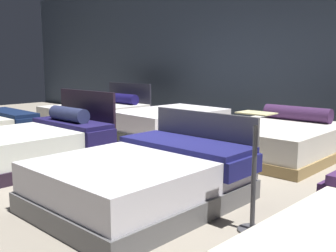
% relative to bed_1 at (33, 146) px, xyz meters
% --- Properties ---
extents(ground_plane, '(18.00, 18.00, 0.02)m').
position_rel_bed_1_xyz_m(ground_plane, '(1.12, 1.37, -0.28)').
color(ground_plane, gray).
extents(showroom_back_wall, '(18.00, 0.06, 3.50)m').
position_rel_bed_1_xyz_m(showroom_back_wall, '(1.12, 4.61, 1.48)').
color(showroom_back_wall, '#333D4C').
rests_on(showroom_back_wall, ground_plane).
extents(bed_1, '(1.51, 2.00, 0.98)m').
position_rel_bed_1_xyz_m(bed_1, '(0.00, 0.00, 0.00)').
color(bed_1, black).
rests_on(bed_1, ground_plane).
extents(bed_2, '(1.58, 2.01, 0.85)m').
position_rel_bed_1_xyz_m(bed_2, '(2.25, 0.03, -0.01)').
color(bed_2, '#58585A').
rests_on(bed_2, ground_plane).
extents(bed_4, '(1.63, 2.10, 0.91)m').
position_rel_bed_1_xyz_m(bed_4, '(-2.25, 2.73, -0.02)').
color(bed_4, '#282835').
rests_on(bed_4, ground_plane).
extents(bed_5, '(1.54, 2.08, 0.53)m').
position_rel_bed_1_xyz_m(bed_5, '(0.04, 2.72, -0.01)').
color(bed_5, '#2F312C').
rests_on(bed_5, ground_plane).
extents(bed_6, '(1.67, 2.04, 0.71)m').
position_rel_bed_1_xyz_m(bed_6, '(2.22, 2.76, -0.02)').
color(bed_6, olive).
rests_on(bed_6, ground_plane).
extents(price_sign, '(0.28, 0.24, 1.01)m').
position_rel_bed_1_xyz_m(price_sign, '(3.38, 0.19, 0.12)').
color(price_sign, '#3F3F44').
rests_on(price_sign, ground_plane).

